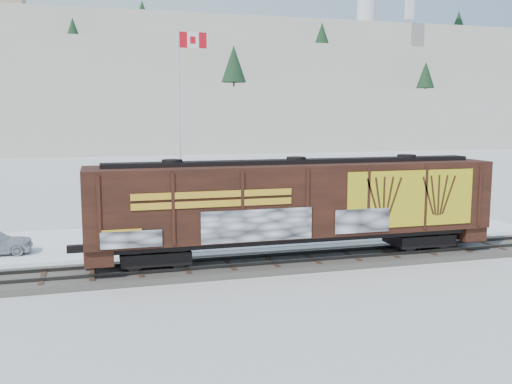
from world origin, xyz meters
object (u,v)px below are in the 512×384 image
object	(u,v)px
hopper_railcar	(296,202)
flagpole	(181,151)
car_dark	(313,216)
car_white	(179,227)

from	to	relation	value
hopper_railcar	flagpole	distance (m)	12.72
hopper_railcar	flagpole	world-z (taller)	flagpole
flagpole	hopper_railcar	bearing A→B (deg)	-73.63
car_dark	flagpole	bearing A→B (deg)	52.09
flagpole	car_white	size ratio (longest dim) A/B	2.38
flagpole	car_white	distance (m)	7.33
car_white	car_dark	size ratio (longest dim) A/B	0.97
hopper_railcar	car_dark	distance (m)	8.87
flagpole	car_dark	world-z (taller)	flagpole
flagpole	car_white	bearing A→B (deg)	-100.23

